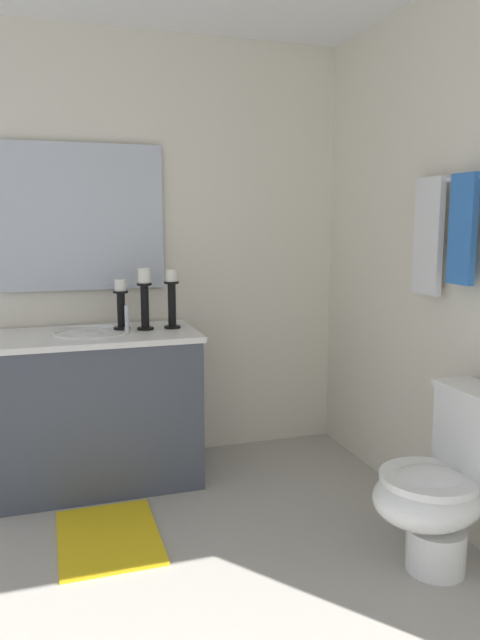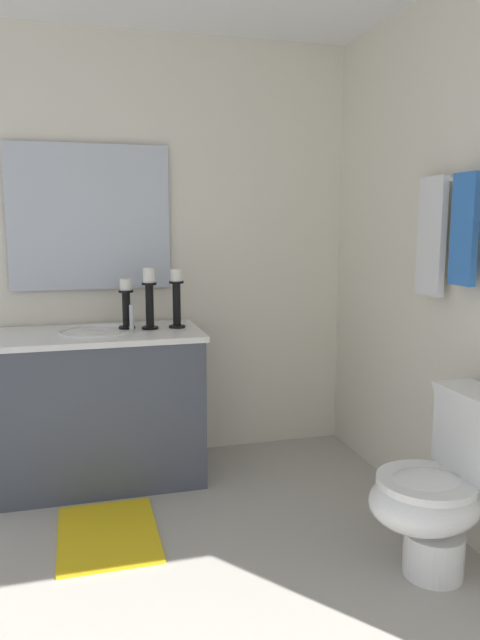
# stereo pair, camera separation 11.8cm
# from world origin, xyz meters

# --- Properties ---
(floor) EXTENTS (2.72, 2.92, 0.02)m
(floor) POSITION_xyz_m (0.00, 0.00, -0.01)
(floor) COLOR #B2ADA3
(floor) RESTS_ON ground
(wall_back) EXTENTS (2.72, 0.04, 2.45)m
(wall_back) POSITION_xyz_m (0.00, 1.46, 1.23)
(wall_back) COLOR silver
(wall_back) RESTS_ON ground
(wall_left) EXTENTS (0.04, 2.92, 2.45)m
(wall_left) POSITION_xyz_m (-1.36, 0.00, 1.23)
(wall_left) COLOR silver
(wall_left) RESTS_ON ground
(vanity_cabinet) EXTENTS (0.58, 1.12, 0.83)m
(vanity_cabinet) POSITION_xyz_m (-1.03, -0.09, 0.41)
(vanity_cabinet) COLOR #474C56
(vanity_cabinet) RESTS_ON ground
(sink_basin) EXTENTS (0.40, 0.40, 0.24)m
(sink_basin) POSITION_xyz_m (-1.03, -0.09, 0.79)
(sink_basin) COLOR white
(sink_basin) RESTS_ON vanity_cabinet
(mirror) EXTENTS (0.02, 0.89, 0.80)m
(mirror) POSITION_xyz_m (-1.31, -0.09, 1.43)
(mirror) COLOR silver
(candle_holder_tall) EXTENTS (0.09, 0.09, 0.32)m
(candle_holder_tall) POSITION_xyz_m (-1.06, 0.35, 1.00)
(candle_holder_tall) COLOR black
(candle_holder_tall) RESTS_ON vanity_cabinet
(candle_holder_short) EXTENTS (0.09, 0.09, 0.33)m
(candle_holder_short) POSITION_xyz_m (-1.06, 0.20, 1.00)
(candle_holder_short) COLOR black
(candle_holder_short) RESTS_ON vanity_cabinet
(candle_holder_mid) EXTENTS (0.09, 0.09, 0.27)m
(candle_holder_mid) POSITION_xyz_m (-1.11, 0.08, 0.97)
(candle_holder_mid) COLOR black
(candle_holder_mid) RESTS_ON vanity_cabinet
(toilet) EXTENTS (0.39, 0.54, 0.75)m
(toilet) POSITION_xyz_m (0.25, 1.18, 0.37)
(toilet) COLOR white
(toilet) RESTS_ON ground
(towel_bar) EXTENTS (0.71, 0.02, 0.02)m
(towel_bar) POSITION_xyz_m (0.01, 1.40, 1.59)
(towel_bar) COLOR silver
(towel_near_vanity) EXTENTS (0.19, 0.03, 0.54)m
(towel_near_vanity) POSITION_xyz_m (-0.22, 1.38, 1.34)
(towel_near_vanity) COLOR white
(towel_near_vanity) RESTS_ON towel_bar
(towel_center) EXTENTS (0.15, 0.03, 0.47)m
(towel_center) POSITION_xyz_m (0.01, 1.38, 1.38)
(towel_center) COLOR blue
(towel_center) RESTS_ON towel_bar
(bath_mat) EXTENTS (0.60, 0.44, 0.02)m
(bath_mat) POSITION_xyz_m (-0.41, -0.09, 0.01)
(bath_mat) COLOR yellow
(bath_mat) RESTS_ON ground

